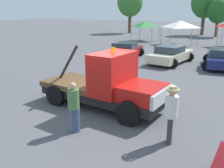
# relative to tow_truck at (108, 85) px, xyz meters

# --- Properties ---
(ground_plane) EXTENTS (160.00, 160.00, 0.00)m
(ground_plane) POSITION_rel_tow_truck_xyz_m (-0.33, 0.02, -0.97)
(ground_plane) COLOR #545459
(tow_truck) EXTENTS (5.47, 2.41, 2.53)m
(tow_truck) POSITION_rel_tow_truck_xyz_m (0.00, 0.00, 0.00)
(tow_truck) COLOR black
(tow_truck) RESTS_ON ground
(person_near_truck) EXTENTS (0.40, 0.40, 1.81)m
(person_near_truck) POSITION_rel_tow_truck_xyz_m (3.04, -1.51, 0.09)
(person_near_truck) COLOR #38383D
(person_near_truck) RESTS_ON ground
(person_at_hood) EXTENTS (0.38, 0.38, 1.71)m
(person_at_hood) POSITION_rel_tow_truck_xyz_m (0.10, -2.37, 0.02)
(person_at_hood) COLOR #475B84
(person_at_hood) RESTS_ON ground
(parked_car_maroon) EXTENTS (2.97, 4.71, 1.34)m
(parked_car_maroon) POSITION_rel_tow_truck_xyz_m (-4.35, 10.30, -0.32)
(parked_car_maroon) COLOR maroon
(parked_car_maroon) RESTS_ON ground
(parked_car_cream) EXTENTS (2.85, 4.78, 1.34)m
(parked_car_cream) POSITION_rel_tow_truck_xyz_m (-0.46, 10.14, -0.32)
(parked_car_cream) COLOR beige
(parked_car_cream) RESTS_ON ground
(parked_car_navy) EXTENTS (2.92, 4.50, 1.34)m
(parked_car_navy) POSITION_rel_tow_truck_xyz_m (3.10, 10.39, -0.32)
(parked_car_navy) COLOR navy
(parked_car_navy) RESTS_ON ground
(canopy_tent_green) EXTENTS (2.88, 2.88, 2.51)m
(canopy_tent_green) POSITION_rel_tow_truck_xyz_m (-7.54, 22.46, 1.18)
(canopy_tent_green) COLOR #9E9EA3
(canopy_tent_green) RESTS_ON ground
(canopy_tent_white) EXTENTS (3.41, 3.41, 2.73)m
(canopy_tent_white) POSITION_rel_tow_truck_xyz_m (-2.63, 20.79, 1.37)
(canopy_tent_white) COLOR #9E9EA3
(canopy_tent_white) RESTS_ON ground
(tree_left) EXTENTS (3.11, 3.11, 5.55)m
(tree_left) POSITION_rel_tow_truck_xyz_m (-0.25, 32.30, 2.75)
(tree_left) COLOR brown
(tree_left) RESTS_ON ground
(tree_center) EXTENTS (4.34, 4.34, 7.75)m
(tree_center) POSITION_rel_tow_truck_xyz_m (-14.30, 31.81, 4.23)
(tree_center) COLOR brown
(tree_center) RESTS_ON ground
(tree_right) EXTENTS (4.16, 4.16, 7.43)m
(tree_right) POSITION_rel_tow_truck_xyz_m (-2.60, 34.25, 4.01)
(tree_right) COLOR brown
(tree_right) RESTS_ON ground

